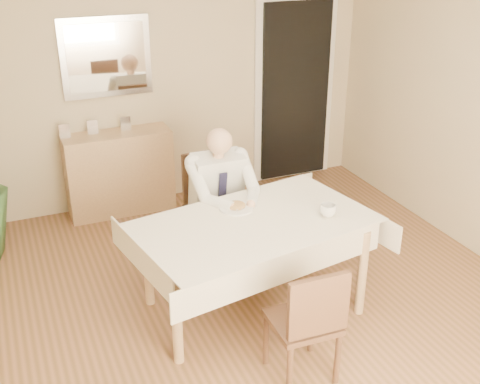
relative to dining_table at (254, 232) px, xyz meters
name	(u,v)px	position (x,y,z in m)	size (l,w,h in m)	color
room	(261,164)	(-0.06, -0.24, 0.63)	(5.00, 5.02, 2.60)	brown
doorway	(295,92)	(1.49, 2.23, 0.33)	(0.96, 0.07, 2.10)	white
mirror	(106,57)	(-0.55, 2.23, 0.88)	(0.86, 0.04, 0.76)	silver
dining_table	(254,232)	(0.00, 0.00, 0.00)	(1.89, 1.31, 0.75)	tan
chair_far	(212,200)	(0.00, 0.89, -0.13)	(0.46, 0.46, 0.95)	#3A2514
chair_near	(309,320)	(-0.01, -0.86, -0.19)	(0.41, 0.41, 0.85)	#3A2514
seated_man	(224,197)	(0.00, 0.59, 0.02)	(0.48, 0.72, 1.24)	white
plate	(236,208)	(-0.04, 0.24, 0.09)	(0.26, 0.26, 0.02)	white
food	(236,205)	(-0.04, 0.24, 0.11)	(0.14, 0.14, 0.06)	brown
knife	(244,208)	(0.00, 0.18, 0.11)	(0.01, 0.01, 0.13)	silver
fork	(234,210)	(-0.08, 0.18, 0.11)	(0.01, 0.01, 0.13)	silver
coffee_mug	(328,210)	(0.53, -0.13, 0.13)	(0.12, 0.12, 0.09)	white
sideboard	(120,173)	(-0.55, 2.08, -0.25)	(1.05, 0.36, 0.84)	tan
photo_frame_left	(65,131)	(-1.03, 2.13, 0.24)	(0.10, 0.02, 0.14)	silver
photo_frame_center	(92,127)	(-0.76, 2.15, 0.24)	(0.10, 0.02, 0.14)	silver
photo_frame_right	(125,123)	(-0.44, 2.13, 0.24)	(0.10, 0.02, 0.14)	silver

